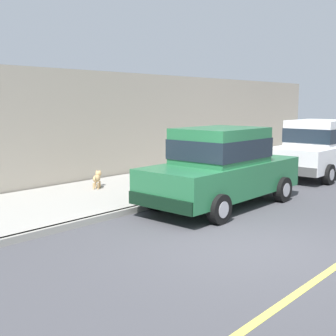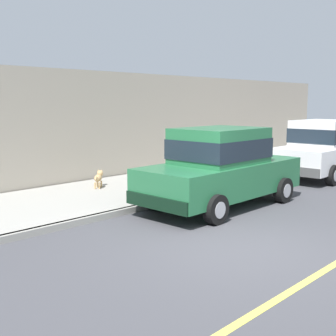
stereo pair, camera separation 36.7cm
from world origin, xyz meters
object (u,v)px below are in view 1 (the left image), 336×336
object	(u,v)px
car_green_sedan	(222,166)
fire_hydrant	(200,174)
car_white_sedan	(319,148)
dog_tan	(97,178)

from	to	relation	value
car_green_sedan	fire_hydrant	size ratio (longest dim) A/B	6.36
car_white_sedan	dog_tan	world-z (taller)	car_white_sedan
car_white_sedan	fire_hydrant	world-z (taller)	car_white_sedan
dog_tan	fire_hydrant	distance (m)	2.93
car_green_sedan	car_white_sedan	distance (m)	5.89
car_green_sedan	fire_hydrant	bearing A→B (deg)	143.26
car_white_sedan	fire_hydrant	bearing A→B (deg)	-106.94
car_green_sedan	dog_tan	distance (m)	3.69
car_green_sedan	dog_tan	world-z (taller)	car_green_sedan
car_green_sedan	dog_tan	xyz separation A→B (m)	(-3.50, -1.03, -0.55)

